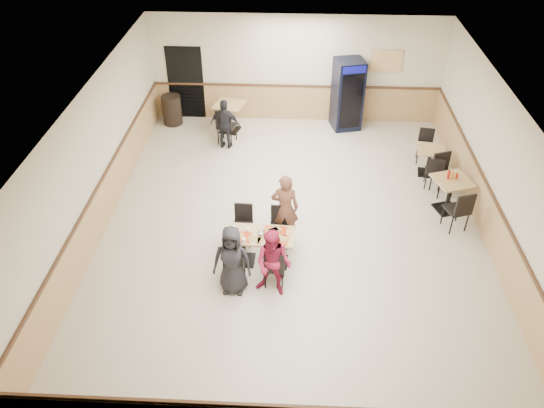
# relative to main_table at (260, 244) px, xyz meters

# --- Properties ---
(ground) EXTENTS (10.00, 10.00, 0.00)m
(ground) POSITION_rel_main_table_xyz_m (0.60, 1.14, -0.46)
(ground) COLOR beige
(ground) RESTS_ON ground
(room_shell) EXTENTS (10.00, 10.00, 10.00)m
(room_shell) POSITION_rel_main_table_xyz_m (2.38, 3.69, 0.12)
(room_shell) COLOR silver
(room_shell) RESTS_ON ground
(main_table) EXTENTS (1.32, 0.70, 0.69)m
(main_table) POSITION_rel_main_table_xyz_m (0.00, 0.00, 0.00)
(main_table) COLOR black
(main_table) RESTS_ON ground
(main_chairs) EXTENTS (1.21, 1.56, 0.88)m
(main_chairs) POSITION_rel_main_table_xyz_m (-0.05, 0.00, -0.02)
(main_chairs) COLOR black
(main_chairs) RESTS_ON ground
(diner_woman_left) EXTENTS (0.72, 0.49, 1.43)m
(diner_woman_left) POSITION_rel_main_table_xyz_m (-0.45, -0.77, 0.25)
(diner_woman_left) COLOR black
(diner_woman_left) RESTS_ON ground
(diner_woman_right) EXTENTS (0.80, 0.70, 1.40)m
(diner_woman_right) POSITION_rel_main_table_xyz_m (0.29, -0.80, 0.24)
(diner_woman_right) COLOR maroon
(diner_woman_right) RESTS_ON ground
(diner_man_opposite) EXTENTS (0.57, 0.38, 1.54)m
(diner_man_opposite) POSITION_rel_main_table_xyz_m (0.45, 0.77, 0.31)
(diner_man_opposite) COLOR brown
(diner_man_opposite) RESTS_ON ground
(lone_diner) EXTENTS (0.83, 0.46, 1.35)m
(lone_diner) POSITION_rel_main_table_xyz_m (-1.20, 4.42, 0.21)
(lone_diner) COLOR black
(lone_diner) RESTS_ON ground
(tabletop_clutter) EXTENTS (1.14, 0.57, 0.12)m
(tabletop_clutter) POSITION_rel_main_table_xyz_m (0.02, -0.05, 0.25)
(tabletop_clutter) COLOR #B32B0B
(tabletop_clutter) RESTS_ON main_table
(side_table_near) EXTENTS (0.94, 0.94, 0.80)m
(side_table_near) POSITION_rel_main_table_xyz_m (4.04, 1.91, 0.07)
(side_table_near) COLOR black
(side_table_near) RESTS_ON ground
(side_table_near_chair_south) EXTENTS (0.59, 0.59, 1.01)m
(side_table_near_chair_south) POSITION_rel_main_table_xyz_m (4.04, 1.27, 0.04)
(side_table_near_chair_south) COLOR black
(side_table_near_chair_south) RESTS_ON ground
(side_table_near_chair_north) EXTENTS (0.59, 0.59, 1.01)m
(side_table_near_chair_north) POSITION_rel_main_table_xyz_m (4.04, 2.55, 0.04)
(side_table_near_chair_north) COLOR black
(side_table_near_chair_north) RESTS_ON ground
(side_table_far) EXTENTS (0.74, 0.74, 0.69)m
(side_table_far) POSITION_rel_main_table_xyz_m (3.87, 3.38, 0.00)
(side_table_far) COLOR black
(side_table_far) RESTS_ON ground
(side_table_far_chair_south) EXTENTS (0.47, 0.47, 0.88)m
(side_table_far_chair_south) POSITION_rel_main_table_xyz_m (3.87, 2.83, -0.02)
(side_table_far_chair_south) COLOR black
(side_table_far_chair_south) RESTS_ON ground
(side_table_far_chair_north) EXTENTS (0.47, 0.47, 0.88)m
(side_table_far_chair_north) POSITION_rel_main_table_xyz_m (3.87, 3.94, -0.02)
(side_table_far_chair_north) COLOR black
(side_table_far_chair_north) RESTS_ON ground
(condiment_caddy) EXTENTS (0.23, 0.06, 0.20)m
(condiment_caddy) POSITION_rel_main_table_xyz_m (4.01, 1.96, 0.42)
(condiment_caddy) COLOR #AC1A0C
(condiment_caddy) RESTS_ON side_table_near
(back_table) EXTENTS (0.92, 0.92, 0.81)m
(back_table) POSITION_rel_main_table_xyz_m (-1.20, 5.34, 0.08)
(back_table) COLOR black
(back_table) RESTS_ON ground
(back_table_chair_lone) EXTENTS (0.58, 0.58, 1.03)m
(back_table_chair_lone) POSITION_rel_main_table_xyz_m (-1.20, 4.69, 0.05)
(back_table_chair_lone) COLOR black
(back_table_chair_lone) RESTS_ON ground
(pepsi_cooler) EXTENTS (0.89, 0.89, 1.95)m
(pepsi_cooler) POSITION_rel_main_table_xyz_m (2.01, 5.74, 0.51)
(pepsi_cooler) COLOR black
(pepsi_cooler) RESTS_ON ground
(trash_bin) EXTENTS (0.53, 0.53, 0.84)m
(trash_bin) POSITION_rel_main_table_xyz_m (-2.87, 5.69, -0.04)
(trash_bin) COLOR black
(trash_bin) RESTS_ON ground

